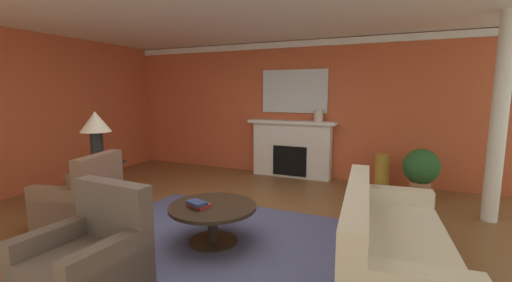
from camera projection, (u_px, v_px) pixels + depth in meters
name	position (u px, v px, depth m)	size (l,w,h in m)	color
ground_plane	(211.00, 230.00, 4.22)	(9.68, 9.68, 0.00)	brown
wall_fireplace	(292.00, 109.00, 6.94)	(8.04, 0.12, 2.75)	#C65633
wall_window	(31.00, 113.00, 5.80)	(0.12, 6.95, 2.75)	#C65633
ceiling_panel	(219.00, 5.00, 4.08)	(8.04, 6.95, 0.06)	white
crown_moulding	(291.00, 44.00, 6.68)	(8.04, 0.08, 0.12)	white
area_rug	(213.00, 242.00, 3.87)	(3.15, 2.62, 0.01)	#4C517A
fireplace	(292.00, 150.00, 6.84)	(1.80, 0.35, 1.16)	white
mantel_mirror	(294.00, 91.00, 6.78)	(1.36, 0.04, 0.87)	silver
sofa	(390.00, 249.00, 3.07)	(1.09, 2.17, 0.85)	beige
armchair_near_window	(82.00, 202.00, 4.34)	(0.96, 0.96, 0.95)	brown
armchair_facing_fireplace	(88.00, 264.00, 2.78)	(0.84, 0.84, 0.95)	brown
coffee_table	(213.00, 215.00, 3.83)	(1.00, 1.00, 0.45)	#2D2319
side_table	(99.00, 181.00, 5.02)	(0.56, 0.56, 0.70)	#2D2319
table_lamp	(96.00, 127.00, 4.90)	(0.44, 0.44, 0.75)	black
vase_tall_corner	(382.00, 172.00, 5.89)	(0.25, 0.25, 0.65)	#B7892D
vase_mantel_right	(319.00, 116.00, 6.47)	(0.18, 0.18, 0.23)	beige
book_red_cover	(199.00, 205.00, 3.77)	(0.26, 0.16, 0.04)	maroon
book_art_folio	(197.00, 203.00, 3.72)	(0.22, 0.15, 0.03)	navy
potted_plant	(421.00, 170.00, 5.36)	(0.56, 0.56, 0.83)	#A8754C
column_white	(499.00, 119.00, 4.35)	(0.20, 0.20, 2.75)	white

